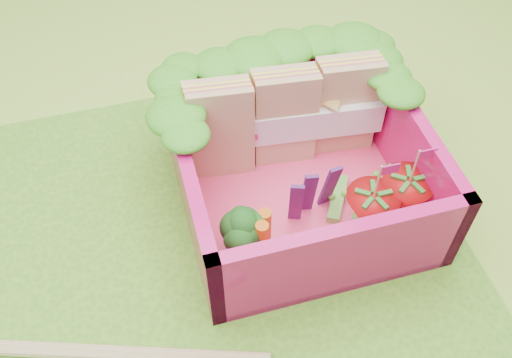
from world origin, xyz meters
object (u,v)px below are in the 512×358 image
at_px(sandwich_stack, 285,117).
at_px(chopsticks, 25,349).
at_px(strawberry_right, 404,197).
at_px(bento_box, 300,167).
at_px(broccoli, 237,228).
at_px(strawberry_left, 370,212).

height_order(sandwich_stack, chopsticks, sandwich_stack).
bearing_deg(chopsticks, strawberry_right, 6.65).
bearing_deg(bento_box, broccoli, -147.01).
bearing_deg(strawberry_left, sandwich_stack, 113.01).
bearing_deg(broccoli, bento_box, 32.99).
height_order(bento_box, strawberry_right, strawberry_right).
bearing_deg(bento_box, strawberry_left, -50.41).
bearing_deg(strawberry_right, bento_box, 149.42).
height_order(strawberry_right, chopsticks, strawberry_right).
relative_size(broccoli, strawberry_right, 0.65).
distance_m(broccoli, strawberry_right, 0.93).
xyz_separation_m(sandwich_stack, broccoli, (-0.43, -0.59, -0.11)).
xyz_separation_m(broccoli, chopsticks, (-1.11, -0.26, -0.22)).
relative_size(bento_box, broccoli, 3.82).
relative_size(strawberry_right, chopsticks, 0.23).
height_order(sandwich_stack, strawberry_left, sandwich_stack).
height_order(bento_box, broccoli, bento_box).
bearing_deg(strawberry_right, sandwich_stack, 129.34).
bearing_deg(bento_box, chopsticks, -160.90).
xyz_separation_m(bento_box, strawberry_right, (0.50, -0.30, -0.08)).
xyz_separation_m(sandwich_stack, chopsticks, (-1.55, -0.84, -0.33)).
xyz_separation_m(strawberry_left, chopsticks, (-1.82, -0.20, -0.17)).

